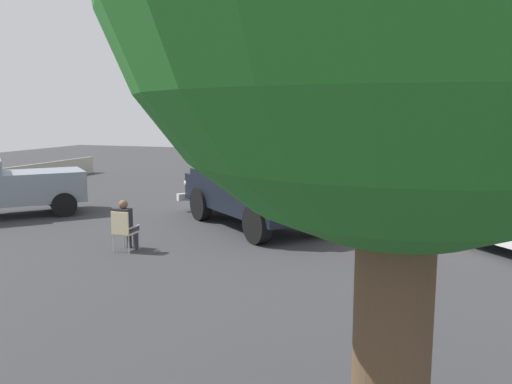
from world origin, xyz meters
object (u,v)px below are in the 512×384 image
vintage_fire_truck (252,186)px  lawn_chair_near_truck (123,228)px  classic_hot_rod (506,220)px  lawn_chair_by_car (379,246)px  parked_pickup (7,187)px  spectator_standing (403,183)px  lawn_chair_spare (391,230)px  spectator_seated (126,223)px

vintage_fire_truck → lawn_chair_near_truck: bearing=152.7°
classic_hot_rod → lawn_chair_by_car: bearing=137.6°
lawn_chair_near_truck → parked_pickup: bearing=66.7°
lawn_chair_by_car → spectator_standing: spectator_standing is taller
parked_pickup → lawn_chair_by_car: 12.37m
classic_hot_rod → spectator_standing: spectator_standing is taller
parked_pickup → lawn_chair_spare: bearing=-93.0°
lawn_chair_near_truck → lawn_chair_spare: size_ratio=1.00×
vintage_fire_truck → lawn_chair_near_truck: 4.40m
parked_pickup → spectator_standing: 13.31m
spectator_seated → spectator_standing: (7.81, -6.15, 0.27)m
spectator_standing → lawn_chair_by_car: bearing=179.7°
spectator_seated → spectator_standing: bearing=-38.2°
parked_pickup → spectator_standing: size_ratio=2.81×
classic_hot_rod → lawn_chair_by_car: (-3.07, 2.80, -0.16)m
lawn_chair_by_car → spectator_standing: 7.67m
lawn_chair_near_truck → lawn_chair_spare: (1.95, -6.24, 0.00)m
parked_pickup → lawn_chair_spare: 12.29m
lawn_chair_near_truck → spectator_seated: (0.13, -0.00, 0.11)m
spectator_standing → lawn_chair_near_truck: bearing=142.2°
spectator_standing → lawn_chair_spare: bearing=-179.3°
parked_pickup → spectator_standing: parked_pickup is taller
parked_pickup → spectator_seated: parked_pickup is taller
parked_pickup → lawn_chair_by_car: (-2.31, -12.15, -0.40)m
classic_hot_rod → lawn_chair_by_car: 4.16m
classic_hot_rod → parked_pickup: parked_pickup is taller
lawn_chair_by_car → spectator_seated: 6.12m
lawn_chair_near_truck → spectator_seated: spectator_seated is taller
spectator_standing → parked_pickup: bearing=113.7°
classic_hot_rod → lawn_chair_spare: bearing=117.5°
lawn_chair_near_truck → spectator_standing: 10.06m
vintage_fire_truck → lawn_chair_spare: bearing=-114.4°
lawn_chair_by_car → lawn_chair_near_truck: bearing=92.6°
parked_pickup → lawn_chair_near_truck: size_ratio=4.62×
vintage_fire_truck → spectator_seated: vintage_fire_truck is taller
classic_hot_rod → lawn_chair_spare: size_ratio=4.34×
parked_pickup → lawn_chair_spare: (-0.64, -12.26, -0.40)m
classic_hot_rod → lawn_chair_spare: (-1.40, 2.69, -0.16)m
lawn_chair_near_truck → lawn_chair_by_car: same height
vintage_fire_truck → classic_hot_rod: 6.96m
vintage_fire_truck → spectator_seated: bearing=151.9°
classic_hot_rod → spectator_seated: 9.49m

